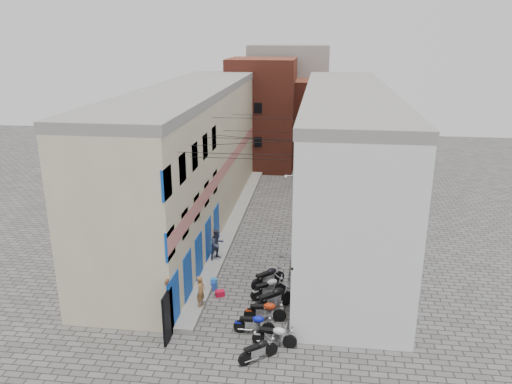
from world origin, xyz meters
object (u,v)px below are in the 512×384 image
at_px(person_b, 217,244).
at_px(red_crate, 220,293).
at_px(water_jug_far, 214,284).
at_px(motorcycle_a, 258,349).
at_px(motorcycle_g, 268,276).
at_px(motorcycle_e, 274,297).
at_px(motorcycle_c, 254,323).
at_px(person_a, 201,291).
at_px(water_jug_near, 214,286).
at_px(motorcycle_d, 265,310).
at_px(motorcycle_b, 274,335).
at_px(motorcycle_f, 268,287).

xyz_separation_m(person_b, red_crate, (0.86, -3.60, -0.98)).
relative_size(person_b, water_jug_far, 3.16).
relative_size(motorcycle_a, motorcycle_g, 0.87).
bearing_deg(red_crate, water_jug_far, 123.05).
bearing_deg(red_crate, motorcycle_g, 29.19).
bearing_deg(person_b, motorcycle_e, -98.56).
xyz_separation_m(motorcycle_c, motorcycle_g, (0.16, 4.16, 0.06)).
bearing_deg(person_a, person_b, 17.22).
height_order(motorcycle_e, motorcycle_g, motorcycle_e).
distance_m(motorcycle_c, water_jug_far, 4.36).
xyz_separation_m(person_a, water_jug_near, (0.15, 1.96, -0.78)).
bearing_deg(motorcycle_d, red_crate, -131.35).
bearing_deg(person_b, motorcycle_b, -109.05).
distance_m(motorcycle_e, red_crate, 2.91).
bearing_deg(motorcycle_f, person_a, -97.47).
bearing_deg(motorcycle_c, person_a, -119.09).
bearing_deg(person_b, motorcycle_g, -84.38).
bearing_deg(water_jug_near, motorcycle_e, -24.32).
bearing_deg(motorcycle_b, motorcycle_a, -23.67).
height_order(motorcycle_b, motorcycle_g, motorcycle_g).
xyz_separation_m(motorcycle_b, person_a, (-3.60, 2.27, 0.46)).
relative_size(motorcycle_a, water_jug_near, 3.95).
distance_m(motorcycle_f, water_jug_near, 2.83).
height_order(motorcycle_d, motorcycle_f, motorcycle_f).
relative_size(motorcycle_c, water_jug_near, 4.02).
height_order(motorcycle_g, water_jug_far, motorcycle_g).
bearing_deg(water_jug_far, motorcycle_g, 12.52).
distance_m(motorcycle_d, water_jug_far, 3.84).
height_order(motorcycle_c, motorcycle_f, motorcycle_f).
relative_size(motorcycle_a, motorcycle_f, 0.91).
distance_m(motorcycle_b, motorcycle_e, 2.82).
bearing_deg(motorcycle_e, motorcycle_d, -57.51).
bearing_deg(motorcycle_a, motorcycle_g, 145.10).
height_order(motorcycle_d, red_crate, motorcycle_d).
xyz_separation_m(water_jug_near, water_jug_far, (0.00, 0.13, 0.05)).
height_order(motorcycle_f, red_crate, motorcycle_f).
bearing_deg(motorcycle_d, motorcycle_a, -2.16).
relative_size(motorcycle_g, person_b, 1.15).
xyz_separation_m(motorcycle_b, motorcycle_g, (-0.79, 4.95, 0.04)).
xyz_separation_m(motorcycle_a, person_b, (-3.35, 8.33, 0.61)).
bearing_deg(motorcycle_c, motorcycle_a, 12.82).
bearing_deg(water_jug_near, water_jug_far, 90.00).
relative_size(person_a, red_crate, 3.42).
bearing_deg(motorcycle_a, motorcycle_f, 144.08).
bearing_deg(motorcycle_a, water_jug_far, 171.09).
xyz_separation_m(motorcycle_b, motorcycle_e, (-0.30, 2.81, 0.09)).
distance_m(motorcycle_d, water_jug_near, 3.76).
distance_m(motorcycle_e, person_b, 5.77).
relative_size(motorcycle_e, red_crate, 4.98).
relative_size(motorcycle_a, motorcycle_d, 0.92).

